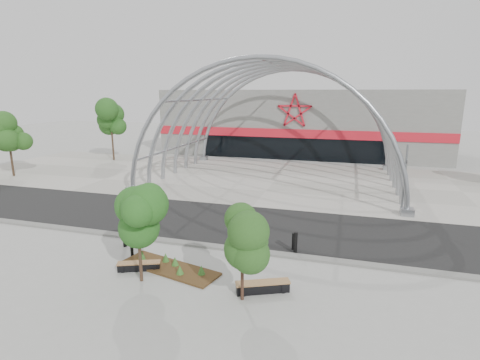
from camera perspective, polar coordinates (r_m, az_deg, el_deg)
The scene contains 19 objects.
ground at distance 19.64m, azimuth -3.35°, elevation -10.00°, with size 140.00×140.00×0.00m, color #9E9E98.
road at distance 22.73m, azimuth -0.36°, elevation -6.65°, with size 140.00×7.00×0.02m, color black.
forecourt at distance 33.93m, azimuth 5.49°, elevation 0.04°, with size 60.00×17.00×0.04m, color #A29E93.
kerb at distance 19.40m, azimuth -3.60°, elevation -10.12°, with size 60.00×0.50×0.12m, color slate.
arena_building at distance 50.92m, azimuth 9.51°, elevation 8.86°, with size 34.00×15.24×8.00m.
vault_canopy at distance 33.93m, azimuth 5.49°, elevation 0.03°, with size 20.80×15.80×20.36m.
planting_bed at distance 17.57m, azimuth -10.78°, elevation -12.73°, with size 4.92×2.53×0.50m.
signal_pole at distance 25.78m, azimuth 23.77°, elevation 0.13°, with size 0.33×0.64×4.58m.
street_tree_0 at distance 15.69m, azimuth -15.39°, elevation -4.91°, with size 1.82×1.82×4.16m.
street_tree_1 at distance 13.88m, azimuth 0.35°, elevation -8.47°, with size 1.54×1.54×3.63m.
bench_0 at distance 17.66m, azimuth -15.14°, elevation -12.57°, with size 1.89×1.10×0.39m.
bench_1 at distance 15.43m, azimuth 3.49°, elevation -15.97°, with size 2.17×1.33×0.45m.
bollard_0 at distance 20.21m, azimuth -17.21°, elevation -8.16°, with size 0.18×0.18×1.15m, color black.
bollard_1 at distance 19.05m, azimuth -16.17°, elevation -9.76°, with size 0.15×0.15×0.94m, color black.
bollard_2 at distance 18.27m, azimuth 0.38°, elevation -10.30°, with size 0.14×0.14×0.90m, color black.
bollard_3 at distance 19.16m, azimuth 8.12°, elevation -9.28°, with size 0.14×0.14×0.90m, color black.
bollard_4 at distance 18.69m, azimuth 8.46°, elevation -9.52°, with size 0.18×0.18×1.12m, color black.
bg_tree_0 at distance 45.39m, azimuth -19.08°, elevation 8.62°, with size 3.00×3.00×6.45m.
bg_tree_2 at distance 40.65m, azimuth -31.83°, elevation 5.80°, with size 2.55×2.55×5.38m.
Camera 1 is at (6.17, -16.96, 7.76)m, focal length 28.00 mm.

